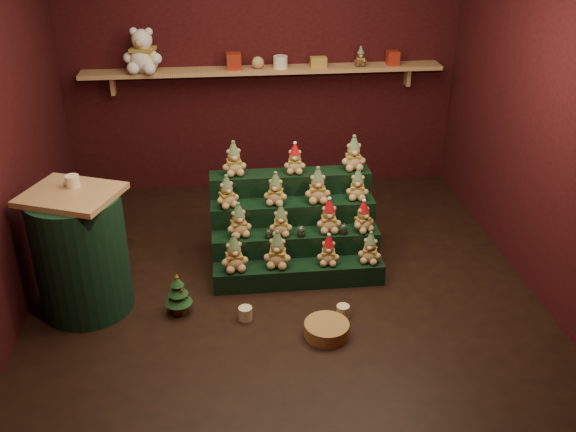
{
  "coord_description": "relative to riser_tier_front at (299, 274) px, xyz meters",
  "views": [
    {
      "loc": [
        -0.44,
        -4.46,
        2.94
      ],
      "look_at": [
        0.07,
        0.25,
        0.49
      ],
      "focal_mm": 40.0,
      "sensor_mm": 36.0,
      "label": 1
    }
  ],
  "objects": [
    {
      "name": "mini_christmas_tree",
      "position": [
        -0.97,
        -0.3,
        0.08
      ],
      "size": [
        0.21,
        0.21,
        0.35
      ],
      "rotation": [
        0.0,
        0.0,
        -0.32
      ],
      "color": "#462F19",
      "rests_on": "ground"
    },
    {
      "name": "teddy_2",
      "position": [
        0.24,
        0.0,
        0.22
      ],
      "size": [
        0.21,
        0.19,
        0.26
      ],
      "primitive_type": null,
      "rotation": [
        0.0,
        0.0,
        -0.15
      ],
      "color": "tan",
      "rests_on": "riser_tier_front"
    },
    {
      "name": "teddy_9",
      "position": [
        -0.15,
        0.43,
        0.59
      ],
      "size": [
        0.24,
        0.22,
        0.28
      ],
      "primitive_type": null,
      "rotation": [
        0.0,
        0.0,
        -0.27
      ],
      "color": "tan",
      "rests_on": "riser_tier_midback"
    },
    {
      "name": "riser_tier_front",
      "position": [
        0.0,
        0.0,
        0.0
      ],
      "size": [
        1.4,
        0.22,
        0.18
      ],
      "primitive_type": "cube",
      "color": "black",
      "rests_on": "ground"
    },
    {
      "name": "wicker_basket",
      "position": [
        0.12,
        -0.7,
        -0.04
      ],
      "size": [
        0.34,
        0.34,
        0.1
      ],
      "primitive_type": "cylinder",
      "rotation": [
        0.0,
        0.0,
        -0.03
      ],
      "color": "#9C703F",
      "rests_on": "ground"
    },
    {
      "name": "teddy_14",
      "position": [
        0.56,
        0.67,
        0.78
      ],
      "size": [
        0.22,
        0.2,
        0.3
      ],
      "primitive_type": null,
      "rotation": [
        0.0,
        0.0,
        0.04
      ],
      "color": "tan",
      "rests_on": "riser_tier_back"
    },
    {
      "name": "teddy_5",
      "position": [
        -0.13,
        0.21,
        0.4
      ],
      "size": [
        0.2,
        0.18,
        0.26
      ],
      "primitive_type": null,
      "rotation": [
        0.0,
        0.0,
        -0.08
      ],
      "color": "tan",
      "rests_on": "riser_tier_midfront"
    },
    {
      "name": "teddy_6",
      "position": [
        0.28,
        0.22,
        0.41
      ],
      "size": [
        0.21,
        0.19,
        0.29
      ],
      "primitive_type": null,
      "rotation": [
        0.0,
        0.0,
        -0.03
      ],
      "color": "tan",
      "rests_on": "riser_tier_midfront"
    },
    {
      "name": "side_table",
      "position": [
        -1.67,
        -0.14,
        0.4
      ],
      "size": [
        0.8,
        0.74,
        0.99
      ],
      "rotation": [
        0.0,
        0.0,
        -0.39
      ],
      "color": "tan",
      "rests_on": "ground"
    },
    {
      "name": "snow_globe_a",
      "position": [
        -0.24,
        0.16,
        0.31
      ],
      "size": [
        0.06,
        0.06,
        0.08
      ],
      "color": "black",
      "rests_on": "riser_tier_midfront"
    },
    {
      "name": "teddy_13",
      "position": [
        0.04,
        0.65,
        0.76
      ],
      "size": [
        0.21,
        0.19,
        0.26
      ],
      "primitive_type": null,
      "rotation": [
        0.0,
        0.0,
        -0.14
      ],
      "color": "tan",
      "rests_on": "riser_tier_back"
    },
    {
      "name": "gift_tin_cream",
      "position": [
        0.04,
        1.88,
        1.29
      ],
      "size": [
        0.14,
        0.14,
        0.12
      ],
      "primitive_type": "cylinder",
      "color": "beige",
      "rests_on": "back_shelf"
    },
    {
      "name": "front_wall",
      "position": [
        -0.13,
        -2.02,
        1.31
      ],
      "size": [
        4.0,
        0.1,
        2.8
      ],
      "primitive_type": "cube",
      "color": "black",
      "rests_on": "ground"
    },
    {
      "name": "table_ornament",
      "position": [
        -1.67,
        -0.04,
        0.94
      ],
      "size": [
        0.1,
        0.1,
        0.08
      ],
      "primitive_type": "cylinder",
      "color": "beige",
      "rests_on": "side_table"
    },
    {
      "name": "riser_tier_back",
      "position": [
        0.0,
        0.66,
        0.27
      ],
      "size": [
        1.4,
        0.22,
        0.72
      ],
      "primitive_type": "cube",
      "color": "black",
      "rests_on": "ground"
    },
    {
      "name": "snow_globe_b",
      "position": [
        0.04,
        0.16,
        0.32
      ],
      "size": [
        0.07,
        0.07,
        0.09
      ],
      "color": "black",
      "rests_on": "riser_tier_midfront"
    },
    {
      "name": "teddy_10",
      "position": [
        0.21,
        0.43,
        0.6
      ],
      "size": [
        0.22,
        0.2,
        0.3
      ],
      "primitive_type": null,
      "rotation": [
        0.0,
        0.0,
        -0.01
      ],
      "color": "tan",
      "rests_on": "riser_tier_midback"
    },
    {
      "name": "snow_globe_c",
      "position": [
        0.39,
        0.16,
        0.32
      ],
      "size": [
        0.07,
        0.07,
        0.09
      ],
      "color": "black",
      "rests_on": "riser_tier_midfront"
    },
    {
      "name": "white_bear",
      "position": [
        -1.29,
        1.87,
        1.5
      ],
      "size": [
        0.45,
        0.42,
        0.53
      ],
      "primitive_type": null,
      "rotation": [
        0.0,
        0.0,
        -0.22
      ],
      "color": "silver",
      "rests_on": "back_shelf"
    },
    {
      "name": "teddy_8",
      "position": [
        -0.56,
        0.42,
        0.59
      ],
      "size": [
        0.25,
        0.24,
        0.27
      ],
      "primitive_type": null,
      "rotation": [
        0.0,
        0.0,
        0.4
      ],
      "color": "tan",
      "rests_on": "riser_tier_midback"
    },
    {
      "name": "shelf_plush_ball",
      "position": [
        -0.19,
        1.88,
        1.29
      ],
      "size": [
        0.12,
        0.12,
        0.12
      ],
      "primitive_type": "sphere",
      "color": "tan",
      "rests_on": "back_shelf"
    },
    {
      "name": "scarf_gift_box",
      "position": [
        0.42,
        1.88,
        1.28
      ],
      "size": [
        0.16,
        0.1,
        0.1
      ],
      "primitive_type": "cube",
      "color": "orange",
      "rests_on": "back_shelf"
    },
    {
      "name": "brown_bear",
      "position": [
        0.84,
        1.87,
        1.33
      ],
      "size": [
        0.15,
        0.13,
        0.19
      ],
      "primitive_type": null,
      "rotation": [
        0.0,
        0.0,
        -0.08
      ],
      "color": "#53301B",
      "rests_on": "back_shelf"
    },
    {
      "name": "teddy_1",
      "position": [
        -0.17,
        0.01,
        0.24
      ],
      "size": [
        0.26,
        0.24,
        0.31
      ],
      "primitive_type": null,
      "rotation": [
        0.0,
        0.0,
        -0.21
      ],
      "color": "tan",
      "rests_on": "riser_tier_front"
    },
    {
      "name": "ground",
      "position": [
        -0.13,
        0.03,
        -0.09
      ],
      "size": [
        4.0,
        4.0,
        0.0
      ],
      "primitive_type": "plane",
      "color": "black",
      "rests_on": "ground"
    },
    {
      "name": "teddy_0",
      "position": [
        -0.52,
        -0.0,
        0.24
      ],
      "size": [
        0.25,
        0.23,
        0.31
      ],
      "primitive_type": null,
      "rotation": [
        0.0,
        0.0,
        0.15
      ],
      "color": "tan",
      "rests_on": "riser_tier_front"
    },
    {
      "name": "teddy_11",
      "position": [
        0.56,
        0.45,
        0.59
      ],
      "size": [
        0.22,
        0.21,
        0.27
      ],
      "primitive_type": null,
      "rotation": [
        0.0,
        0.0,
        -0.18
      ],
      "color": "tan",
      "rests_on": "riser_tier_midback"
    },
    {
      "name": "riser_tier_midfront",
      "position": [
        0.0,
        0.22,
        0.09
      ],
      "size": [
        1.4,
        0.22,
        0.36
      ],
      "primitive_type": "cube",
      "color": "black",
      "rests_on": "ground"
    },
    {
      "name": "teddy_12",
      "position": [
        -0.48,
        0.67,
        0.78
      ],
      "size": [
        0.23,
        0.22,
        0.29
      ],
      "primitive_type": null,
      "rotation": [
        0.0,
        0.0,
        0.16
      ],
      "color": "tan",
      "rests_on": "riser_tier_back"
    },
    {
      "name": "teddy_7",
      "position": [
        0.56,
        0.2,
        0.4
      ],
      "size": [
        0.25,
        0.24,
        0.27
      ],
      "primitive_type": null,
      "rotation": [
        0.0,
        0.0,
        0.47
      ],
      "color": "tan",
      "rests_on": "riser_tier_midfront"
    },
    {
      "name": "gift_tin_red_a",
      "position": [
        -0.42,
        1.88,
        1.31
      ],
      "size": [
        0.14,
        0.14,
        0.16
      ],
      "primitive_type": "cube",
      "color": "#AC2C1A",
      "rests_on": "back_shelf"
    },
    {
      "name": "back_shelf",
      "position": [
        -0.13,
        1.9,
        1.2
      ],
      "size": [
        3.6,
        0.26,
        0.24
      ],
      "color": "tan",
      "rests_on": "ground"
    },
    {
      "name": "right_wall",
      "position": [
        1.92,
        0.03,
        1.31
      ],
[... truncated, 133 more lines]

